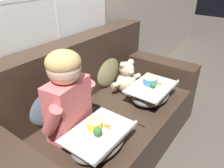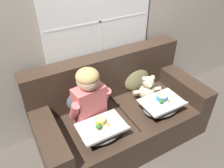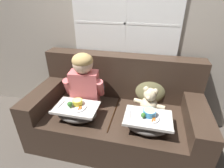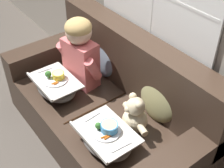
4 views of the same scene
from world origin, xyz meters
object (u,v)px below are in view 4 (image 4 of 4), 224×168
object	(u,v)px
throw_pillow_behind_child	(103,56)
teddy_bear	(134,116)
couch	(109,109)
throw_pillow_behind_teddy	(159,99)
child_figure	(80,49)
lap_tray_teddy	(106,138)
lap_tray_child	(56,86)

from	to	relation	value
throw_pillow_behind_child	teddy_bear	bearing A→B (deg)	-18.26
couch	throw_pillow_behind_teddy	distance (m)	0.52
couch	child_figure	size ratio (longest dim) A/B	2.99
throw_pillow_behind_teddy	teddy_bear	size ratio (longest dim) A/B	1.15
couch	throw_pillow_behind_teddy	size ratio (longest dim) A/B	4.76
couch	lap_tray_teddy	distance (m)	0.52
throw_pillow_behind_teddy	child_figure	world-z (taller)	child_figure
throw_pillow_behind_child	throw_pillow_behind_teddy	world-z (taller)	throw_pillow_behind_child
child_figure	lap_tray_teddy	size ratio (longest dim) A/B	1.40
throw_pillow_behind_child	lap_tray_child	bearing A→B (deg)	-90.04
lap_tray_teddy	teddy_bear	bearing A→B (deg)	90.28
throw_pillow_behind_teddy	throw_pillow_behind_child	bearing A→B (deg)	180.00
throw_pillow_behind_teddy	teddy_bear	xyz separation A→B (m)	(-0.00, -0.25, -0.05)
lap_tray_child	teddy_bear	bearing A→B (deg)	19.47
throw_pillow_behind_child	lap_tray_teddy	bearing A→B (deg)	-34.30
child_figure	throw_pillow_behind_child	bearing A→B (deg)	90.04
couch	lap_tray_child	distance (m)	0.52
teddy_bear	throw_pillow_behind_teddy	bearing A→B (deg)	89.73
child_figure	lap_tray_teddy	bearing A→B (deg)	-19.66
couch	teddy_bear	world-z (taller)	couch
couch	child_figure	world-z (taller)	child_figure
child_figure	lap_tray_child	distance (m)	0.39
teddy_bear	throw_pillow_behind_child	bearing A→B (deg)	161.74
couch	lap_tray_teddy	bearing A→B (deg)	-38.59
throw_pillow_behind_child	lap_tray_teddy	xyz separation A→B (m)	(0.77, -0.53, -0.11)
couch	throw_pillow_behind_child	xyz separation A→B (m)	(-0.38, 0.22, 0.28)
throw_pillow_behind_teddy	lap_tray_teddy	xyz separation A→B (m)	(0.00, -0.53, -0.11)
child_figure	lap_tray_teddy	xyz separation A→B (m)	(0.77, -0.28, -0.28)
teddy_bear	lap_tray_child	xyz separation A→B (m)	(-0.77, -0.27, -0.06)
couch	lap_tray_child	size ratio (longest dim) A/B	4.23
lap_tray_teddy	child_figure	bearing A→B (deg)	160.34
throw_pillow_behind_child	child_figure	world-z (taller)	child_figure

